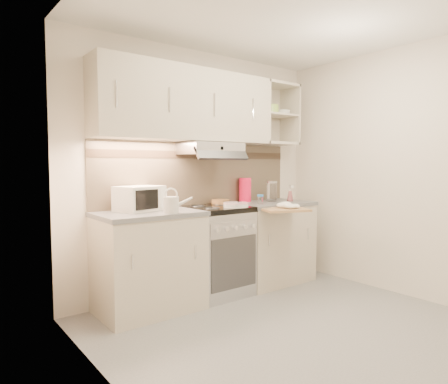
% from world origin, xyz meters
% --- Properties ---
extents(ground, '(3.00, 3.00, 0.00)m').
position_xyz_m(ground, '(0.00, 0.00, 0.00)').
color(ground, gray).
rests_on(ground, ground).
extents(room_shell, '(3.04, 2.84, 2.52)m').
position_xyz_m(room_shell, '(0.00, 0.37, 1.63)').
color(room_shell, silver).
rests_on(room_shell, ground).
extents(base_cabinet_left, '(0.90, 0.60, 0.86)m').
position_xyz_m(base_cabinet_left, '(-0.75, 1.10, 0.43)').
color(base_cabinet_left, beige).
rests_on(base_cabinet_left, ground).
extents(worktop_left, '(0.92, 0.62, 0.04)m').
position_xyz_m(worktop_left, '(-0.75, 1.10, 0.88)').
color(worktop_left, slate).
rests_on(worktop_left, base_cabinet_left).
extents(base_cabinet_right, '(0.90, 0.60, 0.86)m').
position_xyz_m(base_cabinet_right, '(0.75, 1.10, 0.43)').
color(base_cabinet_right, beige).
rests_on(base_cabinet_right, ground).
extents(worktop_right, '(0.92, 0.62, 0.04)m').
position_xyz_m(worktop_right, '(0.75, 1.10, 0.88)').
color(worktop_right, slate).
rests_on(worktop_right, base_cabinet_right).
extents(electric_range, '(0.60, 0.60, 0.90)m').
position_xyz_m(electric_range, '(0.00, 1.10, 0.45)').
color(electric_range, '#B7B7BC').
rests_on(electric_range, ground).
extents(microwave, '(0.46, 0.39, 0.22)m').
position_xyz_m(microwave, '(-0.78, 1.22, 1.01)').
color(microwave, white).
rests_on(microwave, worktop_left).
extents(watering_can, '(0.25, 0.16, 0.22)m').
position_xyz_m(watering_can, '(-0.64, 0.88, 0.98)').
color(watering_can, silver).
rests_on(watering_can, worktop_left).
extents(plate_stack, '(0.25, 0.25, 0.05)m').
position_xyz_m(plate_stack, '(0.11, 0.92, 0.92)').
color(plate_stack, silver).
rests_on(plate_stack, electric_range).
extents(bread_loaf, '(0.19, 0.19, 0.05)m').
position_xyz_m(bread_loaf, '(0.18, 1.26, 0.92)').
color(bread_loaf, '#986538').
rests_on(bread_loaf, electric_range).
extents(pink_pitcher, '(0.15, 0.13, 0.27)m').
position_xyz_m(pink_pitcher, '(0.56, 1.30, 1.04)').
color(pink_pitcher, '#FC1343').
rests_on(pink_pitcher, worktop_right).
extents(glass_jar, '(0.12, 0.12, 0.23)m').
position_xyz_m(glass_jar, '(0.83, 1.16, 1.02)').
color(glass_jar, white).
rests_on(glass_jar, worktop_right).
extents(spice_jar, '(0.07, 0.07, 0.10)m').
position_xyz_m(spice_jar, '(0.53, 1.02, 0.95)').
color(spice_jar, silver).
rests_on(spice_jar, worktop_right).
extents(spray_bottle, '(0.07, 0.07, 0.19)m').
position_xyz_m(spray_bottle, '(1.00, 1.02, 0.98)').
color(spray_bottle, pink).
rests_on(spray_bottle, worktop_right).
extents(cutting_board, '(0.55, 0.52, 0.02)m').
position_xyz_m(cutting_board, '(0.52, 0.67, 0.87)').
color(cutting_board, tan).
rests_on(cutting_board, base_cabinet_right).
extents(dish_towel, '(0.32, 0.29, 0.07)m').
position_xyz_m(dish_towel, '(0.57, 0.65, 0.92)').
color(dish_towel, silver).
rests_on(dish_towel, cutting_board).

